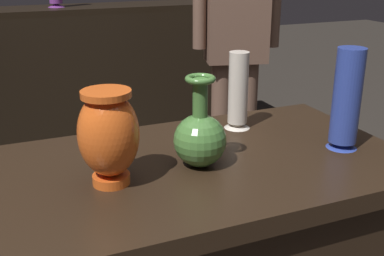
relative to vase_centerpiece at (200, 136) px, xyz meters
The scene contains 6 objects.
back_display_shelf 2.26m from the vase_centerpiece, 90.88° to the left, with size 2.60×0.40×0.99m.
vase_centerpiece is the anchor object (origin of this frame).
vase_tall_behind 0.42m from the vase_centerpiece, ahead, with size 0.09×0.09×0.28m.
vase_left_accent 0.24m from the vase_centerpiece, behind, with size 0.14×0.14×0.23m.
vase_right_accent 0.31m from the vase_centerpiece, 43.88° to the left, with size 0.08×0.08×0.24m.
visitor_near_right 1.45m from the vase_centerpiece, 58.50° to the left, with size 0.46×0.26×1.55m.
Camera 1 is at (-0.42, -1.05, 1.31)m, focal length 44.68 mm.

